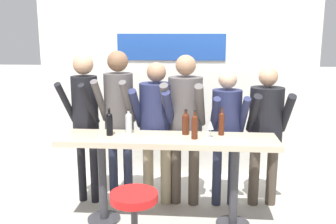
# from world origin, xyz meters

# --- Properties ---
(ground_plane) EXTENTS (40.00, 40.00, 0.00)m
(ground_plane) POSITION_xyz_m (0.00, 0.00, 0.00)
(ground_plane) COLOR #B2ADA3
(back_wall) EXTENTS (3.88, 0.12, 2.70)m
(back_wall) POSITION_xyz_m (-0.00, 1.51, 1.36)
(back_wall) COLOR silver
(back_wall) RESTS_ON ground_plane
(tasting_table) EXTENTS (2.28, 0.52, 0.97)m
(tasting_table) POSITION_xyz_m (0.00, 0.00, 0.80)
(tasting_table) COLOR beige
(tasting_table) RESTS_ON ground_plane
(bar_stool) EXTENTS (0.44, 0.44, 0.67)m
(bar_stool) POSITION_xyz_m (-0.23, -0.76, 0.45)
(bar_stool) COLOR #333338
(bar_stool) RESTS_ON ground_plane
(person_far_left) EXTENTS (0.43, 0.57, 1.79)m
(person_far_left) POSITION_xyz_m (-1.01, 0.44, 1.14)
(person_far_left) COLOR black
(person_far_left) RESTS_ON ground_plane
(person_left) EXTENTS (0.44, 0.58, 1.83)m
(person_left) POSITION_xyz_m (-0.61, 0.46, 1.15)
(person_left) COLOR #23283D
(person_left) RESTS_ON ground_plane
(person_center_left) EXTENTS (0.53, 0.62, 1.70)m
(person_center_left) POSITION_xyz_m (-0.17, 0.48, 1.05)
(person_center_left) COLOR gray
(person_center_left) RESTS_ON ground_plane
(person_center) EXTENTS (0.51, 0.61, 1.79)m
(person_center) POSITION_xyz_m (0.17, 0.47, 1.10)
(person_center) COLOR #473D33
(person_center) RESTS_ON ground_plane
(person_center_right) EXTENTS (0.44, 0.54, 1.62)m
(person_center_right) POSITION_xyz_m (0.64, 0.49, 1.01)
(person_center_right) COLOR #23283D
(person_center_right) RESTS_ON ground_plane
(person_right) EXTENTS (0.49, 0.57, 1.65)m
(person_right) POSITION_xyz_m (1.10, 0.53, 1.02)
(person_right) COLOR #473D33
(person_right) RESTS_ON ground_plane
(wine_bottle_0) EXTENTS (0.08, 0.08, 0.27)m
(wine_bottle_0) POSITION_xyz_m (0.19, 0.12, 1.09)
(wine_bottle_0) COLOR #4C1E0F
(wine_bottle_0) RESTS_ON tasting_table
(wine_bottle_1) EXTENTS (0.07, 0.07, 0.29)m
(wine_bottle_1) POSITION_xyz_m (-0.61, 0.02, 1.10)
(wine_bottle_1) COLOR black
(wine_bottle_1) RESTS_ON tasting_table
(wine_bottle_2) EXTENTS (0.07, 0.07, 0.30)m
(wine_bottle_2) POSITION_xyz_m (0.28, -0.04, 1.10)
(wine_bottle_2) COLOR #4C1E0F
(wine_bottle_2) RESTS_ON tasting_table
(wine_bottle_3) EXTENTS (0.06, 0.06, 0.31)m
(wine_bottle_3) POSITION_xyz_m (0.56, 0.13, 1.10)
(wine_bottle_3) COLOR #4C1E0F
(wine_bottle_3) RESTS_ON tasting_table
(wine_bottle_4) EXTENTS (0.07, 0.07, 0.26)m
(wine_bottle_4) POSITION_xyz_m (-0.43, 0.12, 1.09)
(wine_bottle_4) COLOR #B7BCC1
(wine_bottle_4) RESTS_ON tasting_table
(wine_glass_0) EXTENTS (0.07, 0.07, 0.18)m
(wine_glass_0) POSITION_xyz_m (0.44, 0.03, 1.09)
(wine_glass_0) COLOR silver
(wine_glass_0) RESTS_ON tasting_table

